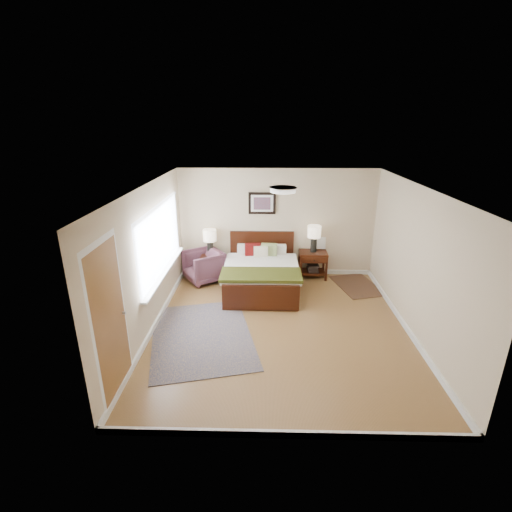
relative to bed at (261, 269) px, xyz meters
The scene contains 18 objects.
floor 1.66m from the bed, 77.24° to the right, with size 5.00×5.00×0.00m, color brown.
back_wall 1.27m from the bed, 69.77° to the left, with size 4.50×0.04×2.50m, color #C1AF8C.
front_wall 4.14m from the bed, 85.05° to the right, with size 4.50×0.04×2.50m, color #C1AF8C.
left_wall 2.57m from the bed, 140.81° to the right, with size 0.04×5.00×2.50m, color #C1AF8C.
right_wall 3.12m from the bed, 30.77° to the right, with size 0.04×5.00×2.50m, color #C1AF8C.
ceiling 2.57m from the bed, 77.24° to the right, with size 4.50×5.00×0.02m, color white.
window 2.22m from the bed, 155.31° to the right, with size 0.11×2.72×1.32m.
door 3.84m from the bed, 119.68° to the right, with size 0.06×1.00×2.18m.
ceil_fixture 2.54m from the bed, 77.24° to the right, with size 0.44×0.44×0.08m.
bed is the anchor object (origin of this frame).
wall_art 1.54m from the bed, 89.96° to the left, with size 0.62×0.05×0.50m.
nightstand_left 1.39m from the bed, 149.53° to the left, with size 0.44×0.40×0.53m.
nightstand_right 1.39m from the bed, 30.77° to the left, with size 0.64×0.48×0.63m.
lamp_left 1.47m from the bed, 148.85° to the left, with size 0.30×0.30×0.61m.
lamp_right 1.50m from the bed, 31.23° to the left, with size 0.30×0.30×0.61m.
armchair 1.40m from the bed, 161.11° to the left, with size 0.77×0.79×0.72m, color #5B323F.
rug_persian 2.19m from the bed, 117.92° to the right, with size 1.65×2.33×0.01m, color #0E1A47.
rug_navy 2.22m from the bed, ahead, with size 0.83×1.25×0.01m, color black.
Camera 1 is at (-0.28, -5.82, 3.48)m, focal length 26.00 mm.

